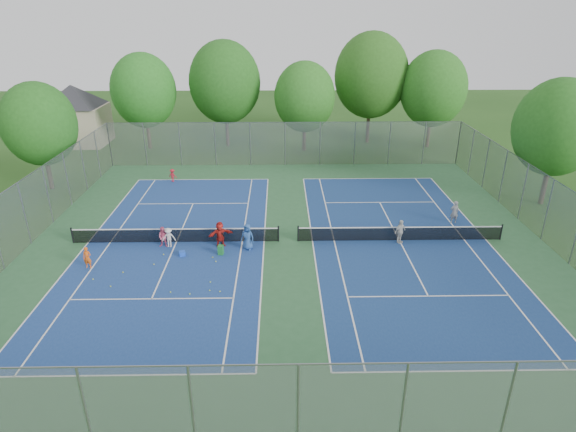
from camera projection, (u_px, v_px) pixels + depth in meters
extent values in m
plane|color=#234B17|center=(288.00, 241.00, 30.16)|extent=(120.00, 120.00, 0.00)
cube|color=#2A5A33|center=(288.00, 241.00, 30.16)|extent=(32.00, 32.00, 0.01)
cube|color=navy|center=(176.00, 242.00, 30.04)|extent=(10.97, 23.77, 0.01)
cube|color=navy|center=(399.00, 240.00, 30.27)|extent=(10.97, 23.77, 0.01)
cube|color=black|center=(176.00, 236.00, 29.87)|extent=(12.87, 0.10, 0.91)
cube|color=black|center=(400.00, 234.00, 30.10)|extent=(12.87, 0.10, 0.91)
cube|color=gray|center=(285.00, 144.00, 44.04)|extent=(32.00, 0.10, 4.00)
cube|color=gray|center=(298.00, 416.00, 14.69)|extent=(32.00, 0.10, 4.00)
cube|color=gray|center=(24.00, 214.00, 29.10)|extent=(0.10, 32.00, 4.00)
cube|color=gray|center=(547.00, 210.00, 29.63)|extent=(0.10, 32.00, 4.00)
cube|color=#B7A88C|center=(77.00, 125.00, 51.01)|extent=(6.00, 5.00, 4.00)
pyramid|color=#2D2D33|center=(70.00, 85.00, 49.34)|extent=(11.03, 11.03, 2.20)
cylinder|color=#443326|center=(148.00, 132.00, 49.41)|extent=(0.36, 0.36, 3.50)
ellipsoid|color=#256A1E|center=(144.00, 91.00, 47.76)|extent=(6.40, 6.40, 7.36)
cylinder|color=#443326|center=(227.00, 127.00, 50.39)|extent=(0.36, 0.36, 3.85)
ellipsoid|color=#215819|center=(225.00, 82.00, 48.55)|extent=(7.20, 7.20, 8.28)
cylinder|color=#443326|center=(304.00, 135.00, 48.83)|extent=(0.36, 0.36, 3.15)
ellipsoid|color=#29671D|center=(305.00, 97.00, 47.30)|extent=(6.00, 6.00, 6.90)
cylinder|color=#443326|center=(368.00, 123.00, 51.49)|extent=(0.36, 0.36, 4.20)
ellipsoid|color=#275819|center=(371.00, 75.00, 49.51)|extent=(7.60, 7.60, 8.74)
cylinder|color=#443326|center=(429.00, 131.00, 49.89)|extent=(0.36, 0.36, 3.50)
ellipsoid|color=#27621C|center=(434.00, 89.00, 48.21)|extent=(6.60, 6.60, 7.59)
cylinder|color=#443326|center=(48.00, 170.00, 38.39)|extent=(0.36, 0.36, 3.15)
ellipsoid|color=#205919|center=(39.00, 124.00, 36.93)|extent=(5.60, 5.60, 6.44)
cylinder|color=#443326|center=(545.00, 181.00, 35.28)|extent=(0.36, 0.36, 3.50)
ellipsoid|color=#215819|center=(557.00, 128.00, 33.69)|extent=(6.00, 6.00, 6.90)
cube|color=blue|center=(182.00, 254.00, 28.35)|extent=(0.43, 0.43, 0.29)
cube|color=#268C37|center=(221.00, 250.00, 28.44)|extent=(0.35, 0.35, 0.59)
imported|color=#E95A15|center=(87.00, 258.00, 26.86)|extent=(0.48, 0.33, 1.27)
imported|color=#D85477|center=(164.00, 237.00, 29.23)|extent=(0.69, 0.56, 1.31)
imported|color=silver|center=(169.00, 238.00, 29.25)|extent=(0.85, 0.56, 1.25)
imported|color=black|center=(219.00, 237.00, 29.28)|extent=(0.83, 0.54, 1.32)
imported|color=#274F92|center=(247.00, 237.00, 28.87)|extent=(0.92, 0.73, 1.64)
imported|color=#B11F19|center=(220.00, 234.00, 29.22)|extent=(1.58, 1.04, 1.63)
imported|color=red|center=(173.00, 175.00, 40.27)|extent=(0.82, 0.65, 1.11)
imported|color=gray|center=(454.00, 212.00, 32.41)|extent=(0.62, 0.44, 1.61)
imported|color=beige|center=(400.00, 232.00, 29.67)|extent=(0.96, 0.83, 1.54)
sphere|color=#C9E034|center=(213.00, 257.00, 28.14)|extent=(0.07, 0.07, 0.07)
sphere|color=#C9D932|center=(111.00, 287.00, 25.20)|extent=(0.07, 0.07, 0.07)
sphere|color=#C6EF37|center=(190.00, 294.00, 24.53)|extent=(0.07, 0.07, 0.07)
sphere|color=#BEE836|center=(210.00, 291.00, 24.84)|extent=(0.07, 0.07, 0.07)
sphere|color=#CBDF34|center=(93.00, 279.00, 25.87)|extent=(0.07, 0.07, 0.07)
sphere|color=gold|center=(123.00, 272.00, 26.55)|extent=(0.07, 0.07, 0.07)
sphere|color=#D4E735|center=(220.00, 292.00, 24.75)|extent=(0.07, 0.07, 0.07)
sphere|color=#B6DA32|center=(210.00, 282.00, 25.60)|extent=(0.07, 0.07, 0.07)
sphere|color=#D9EE37|center=(216.00, 262.00, 27.67)|extent=(0.07, 0.07, 0.07)
sphere|color=yellow|center=(154.00, 265.00, 27.36)|extent=(0.07, 0.07, 0.07)
sphere|color=yellow|center=(164.00, 255.00, 28.45)|extent=(0.07, 0.07, 0.07)
sphere|color=#BCDD33|center=(170.00, 292.00, 24.69)|extent=(0.07, 0.07, 0.07)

